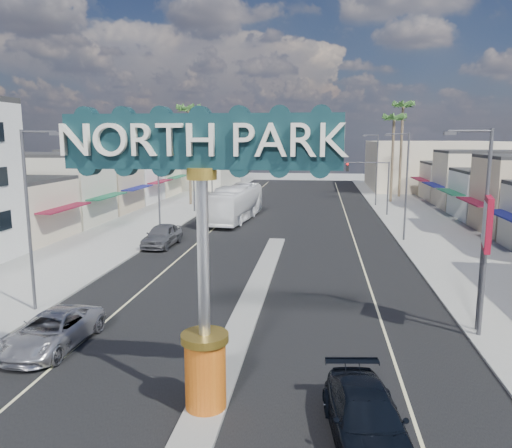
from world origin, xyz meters
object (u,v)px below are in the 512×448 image
(streetlight_l_far, at_px, (213,165))
(bank_pylon_sign, at_px, (487,232))
(streetlight_r_near, at_px, (481,221))
(streetlight_l_mid, at_px, (160,179))
(suv_right, at_px, (366,419))
(car_parked_left, at_px, (162,235))
(streetlight_l_near, at_px, (31,212))
(suv_left, at_px, (52,331))
(traffic_signal_left, at_px, (209,176))
(streetlight_r_far, at_px, (376,166))
(palm_right_mid, at_px, (394,122))
(palm_left_far, at_px, (189,114))
(streetlight_r_mid, at_px, (405,181))
(palm_right_far, at_px, (403,111))
(city_bus, at_px, (235,203))
(gateway_sign, at_px, (203,229))
(traffic_signal_right, at_px, (372,177))

(streetlight_l_far, height_order, bank_pylon_sign, streetlight_l_far)
(streetlight_l_far, height_order, streetlight_r_near, same)
(streetlight_l_mid, height_order, streetlight_r_near, same)
(suv_right, distance_m, car_parked_left, 28.28)
(streetlight_l_near, relative_size, suv_left, 1.71)
(traffic_signal_left, xyz_separation_m, suv_right, (14.10, -43.06, -3.53))
(streetlight_r_far, relative_size, palm_right_mid, 0.74)
(palm_left_far, bearing_deg, traffic_signal_left, -57.57)
(streetlight_r_mid, xyz_separation_m, palm_right_far, (4.57, 32.00, 7.32))
(car_parked_left, distance_m, city_bus, 13.67)
(streetlight_l_far, relative_size, streetlight_r_mid, 1.00)
(palm_right_far, relative_size, suv_left, 2.67)
(streetlight_l_near, distance_m, streetlight_l_far, 42.00)
(traffic_signal_left, distance_m, streetlight_l_far, 8.14)
(traffic_signal_left, bearing_deg, bank_pylon_sign, -60.40)
(streetlight_l_mid, relative_size, streetlight_r_mid, 1.00)
(car_parked_left, height_order, bank_pylon_sign, bank_pylon_sign)
(streetlight_l_far, distance_m, car_parked_left, 26.80)
(gateway_sign, height_order, bank_pylon_sign, gateway_sign)
(palm_right_mid, relative_size, suv_right, 2.36)
(streetlight_l_mid, bearing_deg, suv_right, -62.17)
(suv_left, relative_size, bank_pylon_sign, 0.87)
(streetlight_l_mid, distance_m, car_parked_left, 6.26)
(traffic_signal_right, relative_size, streetlight_r_far, 0.67)
(traffic_signal_right, relative_size, palm_right_far, 0.43)
(city_bus, bearing_deg, streetlight_r_far, 45.56)
(traffic_signal_right, xyz_separation_m, streetlight_l_far, (-19.62, 8.01, 0.79))
(streetlight_r_near, relative_size, palm_right_far, 0.64)
(streetlight_r_far, distance_m, city_bus, 20.84)
(suv_left, xyz_separation_m, city_bus, (2.15, 32.69, 1.08))
(palm_right_far, bearing_deg, traffic_signal_left, -143.33)
(streetlight_l_far, height_order, palm_right_mid, palm_right_mid)
(bank_pylon_sign, bearing_deg, streetlight_r_near, 108.52)
(streetlight_l_mid, relative_size, streetlight_l_far, 1.00)
(traffic_signal_left, relative_size, car_parked_left, 1.14)
(streetlight_l_far, distance_m, palm_right_mid, 24.41)
(traffic_signal_right, distance_m, streetlight_l_far, 21.20)
(traffic_signal_right, xyz_separation_m, streetlight_r_mid, (1.25, -13.99, 0.79))
(traffic_signal_left, xyz_separation_m, streetlight_r_mid, (19.62, -13.99, 0.79))
(gateway_sign, xyz_separation_m, car_parked_left, (-8.98, 23.59, -5.03))
(traffic_signal_left, distance_m, palm_right_far, 31.22)
(traffic_signal_left, relative_size, traffic_signal_right, 1.00)
(streetlight_l_near, distance_m, streetlight_l_mid, 20.00)
(traffic_signal_left, distance_m, palm_right_mid, 26.01)
(streetlight_l_mid, xyz_separation_m, palm_left_far, (-2.57, 20.00, 6.43))
(streetlight_l_mid, xyz_separation_m, bank_pylon_sign, (20.93, -20.64, -0.35))
(streetlight_r_far, height_order, suv_left, streetlight_r_far)
(palm_left_far, bearing_deg, suv_left, -82.77)
(car_parked_left, bearing_deg, traffic_signal_left, 93.03)
(car_parked_left, relative_size, city_bus, 0.40)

